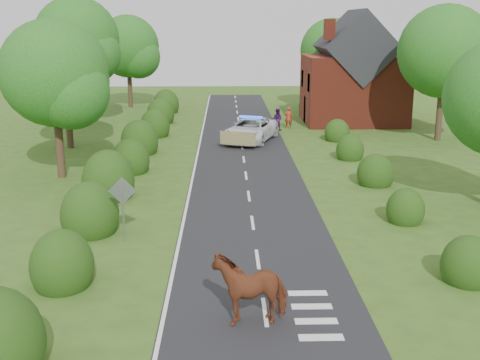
{
  "coord_description": "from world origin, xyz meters",
  "views": [
    {
      "loc": [
        -1.11,
        -19.8,
        8.11
      ],
      "look_at": [
        -0.47,
        6.17,
        1.3
      ],
      "focal_mm": 45.0,
      "sensor_mm": 36.0,
      "label": 1
    }
  ],
  "objects_px": {
    "pedestrian_red": "(288,118)",
    "police_van": "(251,130)",
    "road_sign": "(123,200)",
    "pedestrian_purple": "(277,119)",
    "cow": "(250,291)"
  },
  "relations": [
    {
      "from": "pedestrian_red",
      "to": "road_sign",
      "type": "bearing_deg",
      "value": 70.14
    },
    {
      "from": "road_sign",
      "to": "pedestrian_red",
      "type": "relative_size",
      "value": 1.48
    },
    {
      "from": "cow",
      "to": "police_van",
      "type": "bearing_deg",
      "value": 165.02
    },
    {
      "from": "road_sign",
      "to": "police_van",
      "type": "height_order",
      "value": "road_sign"
    },
    {
      "from": "pedestrian_red",
      "to": "police_van",
      "type": "bearing_deg",
      "value": 58.55
    },
    {
      "from": "cow",
      "to": "pedestrian_purple",
      "type": "xyz_separation_m",
      "value": [
        3.35,
        30.68,
        0.03
      ]
    },
    {
      "from": "police_van",
      "to": "pedestrian_purple",
      "type": "relative_size",
      "value": 3.77
    },
    {
      "from": "cow",
      "to": "pedestrian_purple",
      "type": "distance_m",
      "value": 30.86
    },
    {
      "from": "cow",
      "to": "pedestrian_red",
      "type": "bearing_deg",
      "value": 159.64
    },
    {
      "from": "cow",
      "to": "pedestrian_purple",
      "type": "height_order",
      "value": "pedestrian_purple"
    },
    {
      "from": "road_sign",
      "to": "pedestrian_purple",
      "type": "xyz_separation_m",
      "value": [
        7.91,
        24.34,
        -0.79
      ]
    },
    {
      "from": "pedestrian_purple",
      "to": "cow",
      "type": "bearing_deg",
      "value": 107.04
    },
    {
      "from": "road_sign",
      "to": "police_van",
      "type": "bearing_deg",
      "value": 74.1
    },
    {
      "from": "police_van",
      "to": "pedestrian_purple",
      "type": "height_order",
      "value": "police_van"
    },
    {
      "from": "cow",
      "to": "police_van",
      "type": "distance_m",
      "value": 26.24
    }
  ]
}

